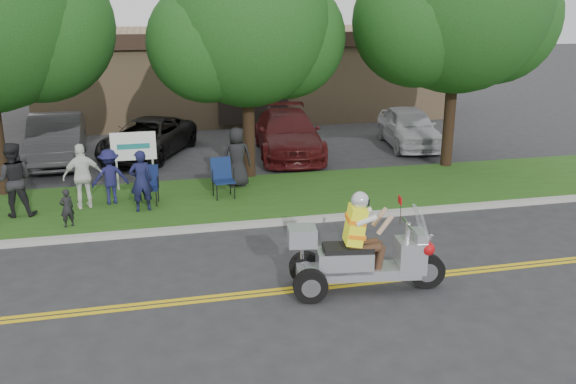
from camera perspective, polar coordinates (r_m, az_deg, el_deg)
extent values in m
plane|color=#28282B|center=(12.16, -0.14, -8.13)|extent=(120.00, 120.00, 0.00)
cube|color=gold|center=(11.66, 0.51, -9.30)|extent=(60.00, 0.10, 0.01)
cube|color=gold|center=(11.79, 0.32, -8.96)|extent=(60.00, 0.10, 0.01)
cube|color=#A8A89E|center=(14.90, -2.79, -2.98)|extent=(60.00, 0.25, 0.12)
cube|color=#274A13|center=(16.90, -4.12, -0.52)|extent=(60.00, 4.00, 0.10)
cube|color=#9E7F5B|center=(30.20, -4.67, 11.19)|extent=(18.00, 8.00, 4.00)
cube|color=black|center=(26.08, -3.37, 13.98)|extent=(18.00, 0.30, 0.60)
sphere|color=#134414|center=(18.20, -22.33, 14.11)|extent=(4.05, 4.05, 4.05)
cylinder|color=#332114|center=(18.41, -3.72, 7.54)|extent=(0.36, 0.36, 4.20)
sphere|color=#134414|center=(18.15, -3.88, 15.49)|extent=(4.80, 4.80, 4.80)
sphere|color=#134414|center=(18.70, -0.27, 14.21)|extent=(3.60, 3.60, 3.60)
sphere|color=#134414|center=(17.82, -7.66, 13.66)|extent=(3.36, 3.36, 3.36)
cylinder|color=#332114|center=(20.27, 15.01, 8.70)|extent=(0.36, 0.36, 4.76)
sphere|color=#134414|center=(20.07, 15.68, 16.87)|extent=(5.60, 5.60, 5.60)
sphere|color=#134414|center=(21.03, 18.64, 15.22)|extent=(4.20, 4.20, 4.20)
sphere|color=#134414|center=(19.27, 12.03, 15.35)|extent=(3.92, 3.92, 3.92)
cylinder|color=silver|center=(17.94, -15.67, 1.58)|extent=(0.06, 0.06, 1.10)
cylinder|color=silver|center=(17.92, -12.48, 1.80)|extent=(0.06, 0.06, 1.10)
cube|color=white|center=(17.73, -14.27, 4.18)|extent=(1.25, 0.06, 0.80)
cylinder|color=black|center=(11.97, 12.87, -7.24)|extent=(0.70, 0.26, 0.68)
cylinder|color=black|center=(11.15, 2.12, -8.81)|extent=(0.66, 0.26, 0.64)
cylinder|color=black|center=(11.89, 1.65, -7.07)|extent=(0.66, 0.26, 0.64)
cube|color=#B9BAC3|center=(11.65, 6.94, -7.38)|extent=(2.22, 0.83, 0.21)
cube|color=#B9BAC3|center=(11.49, 5.30, -6.38)|extent=(1.09, 0.67, 0.40)
cube|color=black|center=(11.40, 5.62, -5.26)|extent=(0.97, 0.61, 0.11)
cube|color=#B9BAC3|center=(11.74, 11.38, -5.82)|extent=(0.59, 0.62, 0.63)
cube|color=silver|center=(11.54, 12.34, -2.76)|extent=(0.29, 0.55, 0.56)
cube|color=#B9BAC3|center=(11.18, 1.34, -4.14)|extent=(0.58, 0.55, 0.34)
sphere|color=#B20C0F|center=(11.59, 12.90, -5.13)|extent=(0.25, 0.25, 0.25)
cube|color=yellow|center=(11.26, 6.32, -3.10)|extent=(0.45, 0.51, 0.74)
sphere|color=silver|center=(11.11, 6.74, -0.77)|extent=(0.33, 0.33, 0.33)
cylinder|color=black|center=(16.47, -6.66, -0.07)|extent=(0.03, 0.03, 0.45)
cylinder|color=black|center=(16.58, -5.01, 0.10)|extent=(0.03, 0.03, 0.45)
cylinder|color=black|center=(16.89, -7.02, 0.36)|extent=(0.03, 0.03, 0.45)
cylinder|color=black|center=(17.00, -5.42, 0.53)|extent=(0.03, 0.03, 0.45)
cube|color=#10204B|center=(16.67, -6.05, 1.00)|extent=(0.62, 0.58, 0.04)
cube|color=#10204B|center=(16.81, -6.30, 2.23)|extent=(0.58, 0.24, 0.61)
cylinder|color=black|center=(16.34, -13.83, -0.66)|extent=(0.03, 0.03, 0.43)
cylinder|color=black|center=(16.27, -12.21, -0.62)|extent=(0.03, 0.03, 0.43)
cylinder|color=black|center=(16.74, -13.62, -0.21)|extent=(0.03, 0.03, 0.43)
cylinder|color=black|center=(16.68, -12.04, -0.17)|extent=(0.03, 0.03, 0.43)
cube|color=#0E1842|center=(16.44, -12.98, 0.33)|extent=(0.60, 0.56, 0.04)
cube|color=#0E1842|center=(16.58, -12.94, 1.53)|extent=(0.55, 0.23, 0.58)
imported|color=#16183D|center=(15.87, -13.59, 1.03)|extent=(0.64, 0.48, 1.59)
imported|color=black|center=(16.48, -24.27, 1.05)|extent=(0.93, 0.73, 1.87)
imported|color=white|center=(16.51, -18.63, 1.42)|extent=(1.06, 0.62, 1.70)
imported|color=#1A1A48|center=(16.69, -16.33, 1.39)|extent=(1.04, 0.71, 1.47)
imported|color=black|center=(17.59, -4.81, 3.29)|extent=(0.86, 0.58, 1.74)
imported|color=black|center=(15.35, -19.99, -1.41)|extent=(0.40, 0.35, 0.93)
imported|color=#2F2E31|center=(22.06, -20.85, 4.64)|extent=(1.91, 4.93, 1.60)
imported|color=black|center=(22.05, -13.00, 4.95)|extent=(3.96, 5.21, 1.32)
imported|color=#451010|center=(21.66, -0.01, 5.48)|extent=(2.70, 5.49, 1.54)
imported|color=#B2B5B9|center=(23.41, 11.26, 5.99)|extent=(2.39, 4.57, 1.48)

